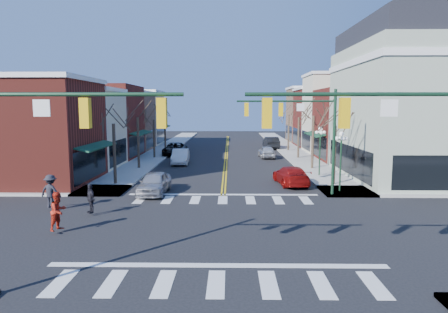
{
  "coord_description": "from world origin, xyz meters",
  "views": [
    {
      "loc": [
        0.47,
        -19.22,
        6.04
      ],
      "look_at": [
        0.07,
        6.66,
        2.8
      ],
      "focal_mm": 32.0,
      "sensor_mm": 36.0,
      "label": 1
    }
  ],
  "objects_px": {
    "lamppost_midblock": "(320,143)",
    "car_right_near": "(291,175)",
    "victorian_corner": "(423,99)",
    "lamppost_corner": "(341,151)",
    "car_left_mid": "(180,157)",
    "car_left_near": "(154,183)",
    "pedestrian_red_b": "(58,211)",
    "car_right_mid": "(267,152)",
    "pedestrian_dark_b": "(51,191)",
    "car_right_far": "(271,143)",
    "car_left_far": "(175,149)",
    "pedestrian_dark_a": "(90,199)"
  },
  "relations": [
    {
      "from": "lamppost_midblock",
      "to": "car_right_near",
      "type": "xyz_separation_m",
      "value": [
        -2.99,
        -3.58,
        -2.24
      ]
    },
    {
      "from": "victorian_corner",
      "to": "lamppost_corner",
      "type": "xyz_separation_m",
      "value": [
        -8.3,
        -6.0,
        -3.7
      ]
    },
    {
      "from": "car_left_mid",
      "to": "car_right_near",
      "type": "bearing_deg",
      "value": -51.01
    },
    {
      "from": "car_right_near",
      "to": "car_left_near",
      "type": "bearing_deg",
      "value": 12.59
    },
    {
      "from": "car_right_near",
      "to": "pedestrian_red_b",
      "type": "height_order",
      "value": "pedestrian_red_b"
    },
    {
      "from": "car_right_near",
      "to": "lamppost_corner",
      "type": "bearing_deg",
      "value": 129.4
    },
    {
      "from": "car_left_near",
      "to": "car_right_mid",
      "type": "relative_size",
      "value": 1.05
    },
    {
      "from": "pedestrian_red_b",
      "to": "car_right_mid",
      "type": "bearing_deg",
      "value": -1.23
    },
    {
      "from": "car_right_mid",
      "to": "pedestrian_dark_b",
      "type": "height_order",
      "value": "pedestrian_dark_b"
    },
    {
      "from": "car_right_far",
      "to": "pedestrian_red_b",
      "type": "distance_m",
      "value": 41.56
    },
    {
      "from": "car_right_mid",
      "to": "car_right_far",
      "type": "relative_size",
      "value": 0.82
    },
    {
      "from": "car_right_near",
      "to": "car_right_far",
      "type": "bearing_deg",
      "value": -98.81
    },
    {
      "from": "car_left_near",
      "to": "pedestrian_dark_b",
      "type": "bearing_deg",
      "value": -136.09
    },
    {
      "from": "lamppost_midblock",
      "to": "pedestrian_dark_b",
      "type": "relative_size",
      "value": 2.21
    },
    {
      "from": "lamppost_corner",
      "to": "car_left_mid",
      "type": "distance_m",
      "value": 19.31
    },
    {
      "from": "car_left_far",
      "to": "car_right_mid",
      "type": "distance_m",
      "value": 11.42
    },
    {
      "from": "pedestrian_dark_a",
      "to": "car_left_mid",
      "type": "bearing_deg",
      "value": 131.88
    },
    {
      "from": "car_left_near",
      "to": "car_left_mid",
      "type": "relative_size",
      "value": 0.95
    },
    {
      "from": "car_left_mid",
      "to": "car_right_mid",
      "type": "xyz_separation_m",
      "value": [
        9.6,
        5.16,
        -0.06
      ]
    },
    {
      "from": "pedestrian_dark_a",
      "to": "pedestrian_dark_b",
      "type": "height_order",
      "value": "pedestrian_dark_b"
    },
    {
      "from": "lamppost_corner",
      "to": "pedestrian_red_b",
      "type": "xyz_separation_m",
      "value": [
        -15.94,
        -9.26,
        -1.88
      ]
    },
    {
      "from": "car_left_near",
      "to": "car_left_mid",
      "type": "bearing_deg",
      "value": 92.69
    },
    {
      "from": "pedestrian_red_b",
      "to": "victorian_corner",
      "type": "bearing_deg",
      "value": -35.31
    },
    {
      "from": "car_left_far",
      "to": "pedestrian_red_b",
      "type": "xyz_separation_m",
      "value": [
        -1.34,
        -30.79,
        0.3
      ]
    },
    {
      "from": "victorian_corner",
      "to": "car_left_near",
      "type": "bearing_deg",
      "value": -163.03
    },
    {
      "from": "lamppost_corner",
      "to": "car_right_far",
      "type": "distance_m",
      "value": 29.94
    },
    {
      "from": "victorian_corner",
      "to": "car_left_mid",
      "type": "height_order",
      "value": "victorian_corner"
    },
    {
      "from": "lamppost_corner",
      "to": "pedestrian_dark_b",
      "type": "relative_size",
      "value": 2.21
    },
    {
      "from": "car_right_near",
      "to": "lamppost_midblock",
      "type": "bearing_deg",
      "value": -136.17
    },
    {
      "from": "lamppost_corner",
      "to": "car_right_mid",
      "type": "distance_m",
      "value": 19.7
    },
    {
      "from": "car_left_near",
      "to": "car_left_mid",
      "type": "xyz_separation_m",
      "value": [
        0.01,
        14.61,
        0.02
      ]
    },
    {
      "from": "lamppost_corner",
      "to": "pedestrian_red_b",
      "type": "relative_size",
      "value": 2.32
    },
    {
      "from": "lamppost_corner",
      "to": "car_left_mid",
      "type": "bearing_deg",
      "value": 132.65
    },
    {
      "from": "car_right_far",
      "to": "car_left_far",
      "type": "bearing_deg",
      "value": 29.55
    },
    {
      "from": "victorian_corner",
      "to": "lamppost_midblock",
      "type": "bearing_deg",
      "value": 176.55
    },
    {
      "from": "car_right_near",
      "to": "pedestrian_dark_b",
      "type": "relative_size",
      "value": 2.55
    },
    {
      "from": "victorian_corner",
      "to": "pedestrian_dark_b",
      "type": "bearing_deg",
      "value": -157.37
    },
    {
      "from": "car_left_near",
      "to": "car_left_mid",
      "type": "distance_m",
      "value": 14.61
    },
    {
      "from": "car_left_mid",
      "to": "pedestrian_red_b",
      "type": "bearing_deg",
      "value": -99.99
    },
    {
      "from": "car_left_mid",
      "to": "pedestrian_dark_b",
      "type": "bearing_deg",
      "value": -108.01
    },
    {
      "from": "car_left_near",
      "to": "lamppost_midblock",
      "type": "bearing_deg",
      "value": 31.0
    },
    {
      "from": "pedestrian_red_b",
      "to": "car_left_far",
      "type": "bearing_deg",
      "value": 20.0
    },
    {
      "from": "car_right_mid",
      "to": "pedestrian_dark_a",
      "type": "xyz_separation_m",
      "value": [
        -12.1,
        -25.39,
        0.24
      ]
    },
    {
      "from": "lamppost_corner",
      "to": "car_right_far",
      "type": "height_order",
      "value": "lamppost_corner"
    },
    {
      "from": "victorian_corner",
      "to": "pedestrian_dark_a",
      "type": "relative_size",
      "value": 8.78
    },
    {
      "from": "pedestrian_dark_b",
      "to": "lamppost_corner",
      "type": "bearing_deg",
      "value": -152.64
    },
    {
      "from": "victorian_corner",
      "to": "car_left_far",
      "type": "height_order",
      "value": "victorian_corner"
    },
    {
      "from": "car_right_far",
      "to": "pedestrian_dark_b",
      "type": "xyz_separation_m",
      "value": [
        -16.4,
        -34.86,
        0.27
      ]
    },
    {
      "from": "victorian_corner",
      "to": "lamppost_midblock",
      "type": "height_order",
      "value": "victorian_corner"
    },
    {
      "from": "car_left_near",
      "to": "pedestrian_dark_b",
      "type": "distance_m",
      "value": 6.91
    }
  ]
}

